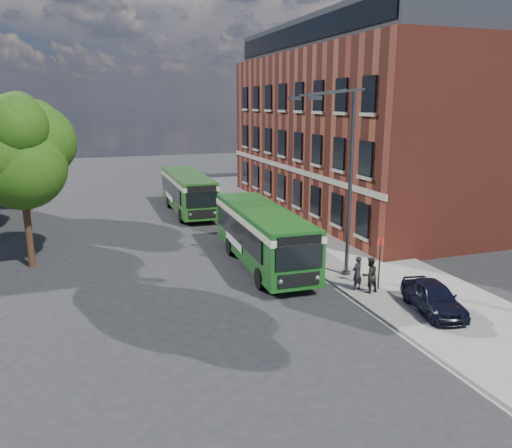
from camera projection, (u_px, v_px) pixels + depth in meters
name	position (u px, v px, depth m)	size (l,w,h in m)	color
ground	(233.00, 276.00, 24.71)	(120.00, 120.00, 0.00)	#252527
pavement	(297.00, 227.00, 34.28)	(6.00, 48.00, 0.15)	gray
kerb_line	(255.00, 231.00, 33.32)	(0.12, 48.00, 0.01)	beige
brick_office	(360.00, 121.00, 38.57)	(12.10, 26.00, 14.20)	maroon
street_lamp	(343.00, 181.00, 23.30)	(2.96, 2.38, 9.00)	#35373A
bus_stop_sign	(380.00, 260.00, 22.31)	(0.35, 0.08, 2.52)	#35373A
bus_front	(262.00, 232.00, 25.96)	(2.94, 10.41, 3.02)	#185619
bus_rear	(188.00, 189.00, 38.74)	(2.76, 10.51, 3.02)	#25561C
parked_car	(433.00, 297.00, 20.00)	(1.47, 3.66, 1.25)	black
pedestrian_a	(357.00, 273.00, 22.30)	(0.57, 0.38, 1.57)	black
pedestrian_b	(370.00, 275.00, 22.00)	(0.78, 0.61, 1.61)	black
tree_left	(21.00, 152.00, 24.70)	(5.22, 4.96, 8.81)	#362013
tree_right	(23.00, 131.00, 37.81)	(5.45, 5.18, 9.20)	#362013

